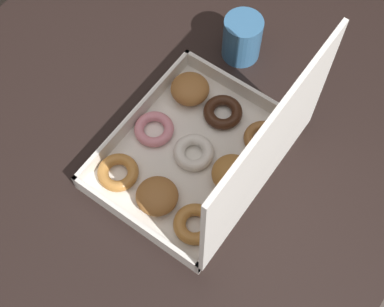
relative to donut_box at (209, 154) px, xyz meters
The scene contains 4 objects.
ground_plane 0.78m from the donut_box, 77.64° to the right, with size 8.00×8.00×0.00m, color #564C44.
dining_table 0.18m from the donut_box, 77.64° to the right, with size 1.18×0.97×0.71m.
donut_box is the anchor object (origin of this frame).
coffee_mug 0.27m from the donut_box, 159.44° to the right, with size 0.08×0.08×0.10m.
Camera 1 is at (0.34, 0.34, 1.62)m, focal length 50.00 mm.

